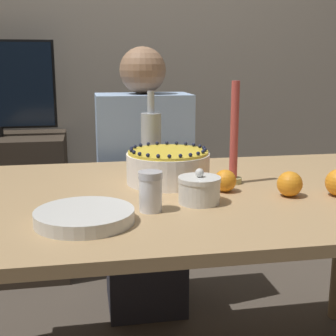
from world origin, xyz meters
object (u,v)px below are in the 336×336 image
object	(u,v)px
sugar_bowl	(199,190)
sugar_shaker	(150,191)
candle	(234,142)
bottle	(151,139)
person_man_blue_shirt	(144,200)
cake	(168,167)

from	to	relation	value
sugar_bowl	sugar_shaker	bearing A→B (deg)	-160.87
candle	bottle	xyz separation A→B (m)	(-0.22, 0.26, -0.03)
person_man_blue_shirt	bottle	bearing A→B (deg)	87.43
bottle	cake	bearing A→B (deg)	-83.83
sugar_bowl	person_man_blue_shirt	bearing A→B (deg)	93.75
cake	person_man_blue_shirt	size ratio (longest dim) A/B	0.23
cake	bottle	bearing A→B (deg)	96.17
cake	candle	size ratio (longest dim) A/B	0.82
sugar_shaker	bottle	distance (m)	0.51
sugar_bowl	bottle	bearing A→B (deg)	98.50
bottle	person_man_blue_shirt	bearing A→B (deg)	87.43
cake	candle	xyz separation A→B (m)	(0.20, -0.05, 0.08)
cake	person_man_blue_shirt	world-z (taller)	person_man_blue_shirt
cake	sugar_bowl	bearing A→B (deg)	-79.42
candle	person_man_blue_shirt	world-z (taller)	person_man_blue_shirt
sugar_shaker	cake	bearing A→B (deg)	71.17
sugar_bowl	person_man_blue_shirt	distance (m)	0.83
bottle	person_man_blue_shirt	distance (m)	0.47
cake	bottle	xyz separation A→B (m)	(-0.02, 0.21, 0.06)
sugar_shaker	bottle	xyz separation A→B (m)	(0.07, 0.50, 0.05)
cake	candle	distance (m)	0.22
sugar_shaker	person_man_blue_shirt	world-z (taller)	person_man_blue_shirt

